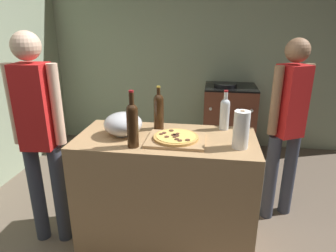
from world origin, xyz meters
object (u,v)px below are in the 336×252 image
at_px(wine_bottle_dark, 132,123).
at_px(pizza, 176,137).
at_px(person_in_stripes, 39,130).
at_px(person_in_red, 287,122).
at_px(wine_bottle_clear, 159,110).
at_px(paper_towel_roll, 241,130).
at_px(wine_bottle_amber, 225,112).
at_px(mixing_bowl, 123,124).
at_px(stove, 228,121).

bearing_deg(wine_bottle_dark, pizza, 26.64).
height_order(person_in_stripes, person_in_red, person_in_stripes).
distance_m(wine_bottle_clear, person_in_stripes, 0.89).
xyz_separation_m(paper_towel_roll, wine_bottle_amber, (-0.09, 0.35, 0.01)).
distance_m(mixing_bowl, stove, 2.05).
bearing_deg(paper_towel_roll, mixing_bowl, 172.49).
distance_m(mixing_bowl, wine_bottle_amber, 0.77).
relative_size(mixing_bowl, person_in_red, 0.18).
distance_m(paper_towel_roll, wine_bottle_dark, 0.70).
distance_m(wine_bottle_amber, wine_bottle_clear, 0.50).
distance_m(pizza, wine_bottle_dark, 0.33).
height_order(wine_bottle_clear, person_in_red, person_in_red).
relative_size(paper_towel_roll, wine_bottle_dark, 0.67).
relative_size(pizza, mixing_bowl, 1.12).
height_order(pizza, wine_bottle_clear, wine_bottle_clear).
height_order(paper_towel_roll, person_in_stripes, person_in_stripes).
distance_m(pizza, wine_bottle_clear, 0.31).
bearing_deg(stove, wine_bottle_clear, -111.13).
height_order(pizza, mixing_bowl, mixing_bowl).
height_order(mixing_bowl, wine_bottle_dark, wine_bottle_dark).
relative_size(pizza, wine_bottle_clear, 0.93).
distance_m(paper_towel_roll, stove, 1.98).
relative_size(paper_towel_roll, wine_bottle_clear, 0.76).
bearing_deg(person_in_red, wine_bottle_clear, -161.56).
relative_size(paper_towel_roll, person_in_red, 0.16).
height_order(wine_bottle_amber, wine_bottle_clear, wine_bottle_clear).
bearing_deg(person_in_red, paper_towel_roll, -125.24).
bearing_deg(wine_bottle_amber, paper_towel_roll, -74.72).
height_order(wine_bottle_amber, person_in_stripes, person_in_stripes).
height_order(pizza, person_in_red, person_in_red).
bearing_deg(person_in_red, wine_bottle_amber, -152.59).
bearing_deg(paper_towel_roll, person_in_stripes, 179.33).
bearing_deg(wine_bottle_dark, wine_bottle_clear, 73.97).
xyz_separation_m(wine_bottle_clear, person_in_red, (1.03, 0.34, -0.16)).
bearing_deg(stove, wine_bottle_dark, -110.21).
distance_m(wine_bottle_amber, person_in_red, 0.62).
bearing_deg(stove, paper_towel_roll, -91.06).
bearing_deg(person_in_stripes, wine_bottle_amber, 13.81).
xyz_separation_m(paper_towel_roll, wine_bottle_dark, (-0.70, -0.09, 0.04)).
height_order(paper_towel_roll, wine_bottle_dark, wine_bottle_dark).
distance_m(wine_bottle_amber, person_in_stripes, 1.38).
relative_size(paper_towel_roll, stove, 0.26).
relative_size(wine_bottle_dark, wine_bottle_clear, 1.14).
bearing_deg(pizza, wine_bottle_clear, 124.66).
relative_size(stove, person_in_stripes, 0.59).
bearing_deg(wine_bottle_clear, person_in_stripes, -162.69).
relative_size(wine_bottle_dark, stove, 0.39).
bearing_deg(pizza, wine_bottle_amber, 41.89).
xyz_separation_m(wine_bottle_amber, person_in_red, (0.53, 0.28, -0.14)).
height_order(wine_bottle_amber, wine_bottle_dark, wine_bottle_dark).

